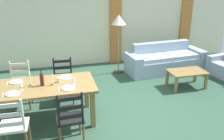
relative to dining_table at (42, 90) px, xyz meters
name	(u,v)px	position (x,y,z in m)	size (l,w,h in m)	color
ground_plane	(118,115)	(1.39, -0.11, -0.67)	(9.60, 9.60, 0.02)	#2C4E39
wall_far	(89,21)	(1.39, 3.19, 0.69)	(9.60, 0.16, 2.70)	beige
curtain_panel_left	(116,28)	(2.19, 3.05, 0.44)	(0.35, 0.08, 2.20)	#C47434
curtain_panel_right	(185,25)	(4.59, 3.05, 0.44)	(0.35, 0.08, 2.20)	#C47434
dining_table	(42,90)	(0.00, 0.00, 0.00)	(1.90, 0.96, 0.75)	olive
dining_chair_near_left	(13,126)	(-0.42, -0.79, -0.19)	(0.43, 0.41, 0.96)	beige
dining_chair_near_right	(70,119)	(0.42, -0.79, -0.19)	(0.44, 0.42, 0.96)	black
dining_chair_far_left	(20,85)	(-0.46, 0.76, -0.19)	(0.45, 0.43, 0.96)	beige
dining_chair_far_right	(63,81)	(0.42, 0.77, -0.19)	(0.43, 0.42, 0.96)	black
dinner_plate_near_left	(13,94)	(-0.45, -0.25, 0.10)	(0.24, 0.24, 0.02)	white
fork_near_left	(3,95)	(-0.60, -0.25, 0.09)	(0.02, 0.17, 0.01)	silver
dinner_plate_near_right	(68,88)	(0.45, -0.25, 0.10)	(0.24, 0.24, 0.02)	white
fork_near_right	(59,89)	(0.30, -0.25, 0.09)	(0.02, 0.17, 0.01)	silver
dinner_plate_far_left	(16,82)	(-0.45, 0.25, 0.10)	(0.24, 0.24, 0.02)	white
fork_far_left	(7,83)	(-0.60, 0.25, 0.09)	(0.02, 0.17, 0.01)	silver
dinner_plate_far_right	(66,77)	(0.45, 0.25, 0.10)	(0.24, 0.24, 0.02)	white
fork_far_right	(58,78)	(0.30, 0.25, 0.09)	(0.02, 0.17, 0.01)	silver
wine_bottle	(42,79)	(0.02, -0.01, 0.20)	(0.07, 0.07, 0.32)	#471919
wine_glass_near_left	(21,84)	(-0.32, -0.14, 0.20)	(0.06, 0.06, 0.16)	white
wine_glass_near_right	(74,79)	(0.57, -0.12, 0.20)	(0.06, 0.06, 0.16)	white
coffee_cup_primary	(59,80)	(0.31, 0.07, 0.13)	(0.07, 0.07, 0.09)	beige
candle_tall	(30,82)	(-0.18, 0.02, 0.16)	(0.05, 0.05, 0.27)	#998C66
candle_short	(53,82)	(0.20, -0.04, 0.14)	(0.05, 0.05, 0.20)	#998C66
couch	(164,61)	(3.38, 1.99, -0.37)	(2.34, 1.00, 0.80)	#99AEC0
coffee_table	(187,73)	(3.39, 0.77, -0.31)	(0.90, 0.56, 0.42)	olive
standing_lamp	(119,23)	(2.04, 2.17, 0.75)	(0.40, 0.40, 1.64)	#332D28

